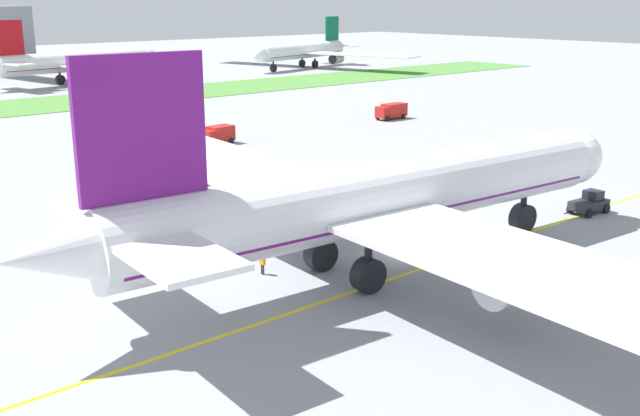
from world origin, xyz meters
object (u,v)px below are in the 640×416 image
at_px(service_truck_fuel_bowser, 218,134).
at_px(parked_airliner_far_outer, 304,51).
at_px(pushback_tug, 590,203).
at_px(ground_crew_marshaller_front, 262,262).
at_px(parked_airliner_far_right, 73,62).
at_px(airliner_foreground, 373,199).
at_px(service_truck_baggage_loader, 391,111).

relative_size(service_truck_fuel_bowser, parked_airliner_far_outer, 0.07).
bearing_deg(parked_airliner_far_outer, service_truck_fuel_bowser, -135.43).
relative_size(pushback_tug, service_truck_fuel_bowser, 1.15).
relative_size(pushback_tug, parked_airliner_far_outer, 0.08).
bearing_deg(parked_airliner_far_outer, ground_crew_marshaller_front, -130.68).
height_order(pushback_tug, parked_airliner_far_right, parked_airliner_far_right).
relative_size(airliner_foreground, ground_crew_marshaller_front, 51.78).
xyz_separation_m(airliner_foreground, service_truck_fuel_bowser, (20.22, 51.89, -4.42)).
bearing_deg(airliner_foreground, pushback_tug, -4.15).
bearing_deg(service_truck_fuel_bowser, service_truck_baggage_loader, -0.09).
relative_size(service_truck_fuel_bowser, parked_airliner_far_right, 0.07).
xyz_separation_m(parked_airliner_far_right, parked_airliner_far_outer, (70.64, -2.09, -0.28)).
bearing_deg(airliner_foreground, parked_airliner_far_outer, 52.04).
relative_size(pushback_tug, ground_crew_marshaller_front, 3.54).
bearing_deg(ground_crew_marshaller_front, parked_airliner_far_right, 72.07).
bearing_deg(parked_airliner_far_outer, service_truck_baggage_loader, -121.06).
distance_m(pushback_tug, parked_airliner_far_right, 142.67).
height_order(airliner_foreground, pushback_tug, airliner_foreground).
height_order(service_truck_baggage_loader, parked_airliner_far_right, parked_airliner_far_right).
bearing_deg(service_truck_baggage_loader, parked_airliner_far_right, 101.90).
height_order(ground_crew_marshaller_front, parked_airliner_far_outer, parked_airliner_far_outer).
bearing_deg(parked_airliner_far_right, pushback_tug, -93.79).
height_order(ground_crew_marshaller_front, parked_airliner_far_right, parked_airliner_far_right).
bearing_deg(pushback_tug, airliner_foreground, 175.85).
height_order(parked_airliner_far_right, parked_airliner_far_outer, parked_airliner_far_right).
height_order(service_truck_fuel_bowser, parked_airliner_far_outer, parked_airliner_far_outer).
xyz_separation_m(ground_crew_marshaller_front, service_truck_baggage_loader, (62.39, 46.72, 0.47)).
bearing_deg(pushback_tug, ground_crew_marshaller_front, 168.27).
height_order(pushback_tug, service_truck_baggage_loader, service_truck_baggage_loader).
bearing_deg(service_truck_fuel_bowser, ground_crew_marshaller_front, -119.79).
relative_size(ground_crew_marshaller_front, service_truck_fuel_bowser, 0.32).
xyz_separation_m(airliner_foreground, ground_crew_marshaller_front, (-6.56, 5.12, -4.85)).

